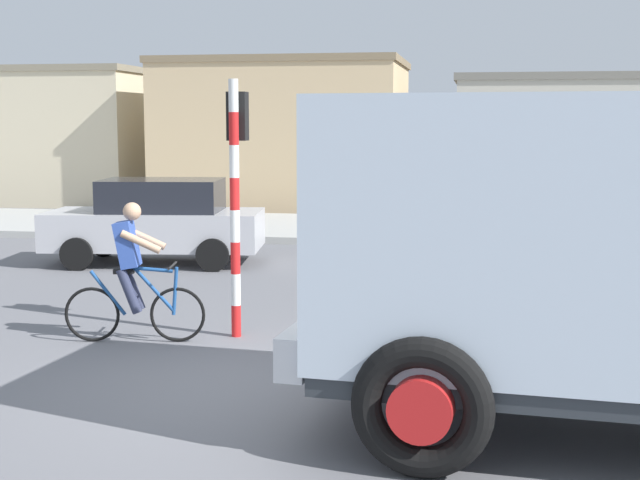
{
  "coord_description": "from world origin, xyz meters",
  "views": [
    {
      "loc": [
        2.4,
        -8.59,
        2.7
      ],
      "look_at": [
        0.43,
        2.5,
        1.2
      ],
      "focal_mm": 50.55,
      "sensor_mm": 36.0,
      "label": 1
    }
  ],
  "objects": [
    {
      "name": "ground_plane",
      "position": [
        0.0,
        0.0,
        0.0
      ],
      "size": [
        120.0,
        120.0,
        0.0
      ],
      "primitive_type": "plane",
      "color": "slate"
    },
    {
      "name": "sidewalk_far",
      "position": [
        0.0,
        12.97,
        0.08
      ],
      "size": [
        80.0,
        5.0,
        0.16
      ],
      "primitive_type": "cube",
      "color": "#ADADA8",
      "rests_on": "ground"
    },
    {
      "name": "cyclist",
      "position": [
        -1.74,
        1.64,
        0.86
      ],
      "size": [
        1.71,
        0.55,
        1.72
      ],
      "color": "black",
      "rests_on": "ground"
    },
    {
      "name": "building_mid_block",
      "position": [
        -3.56,
        18.8,
        2.27
      ],
      "size": [
        7.3,
        5.34,
        4.53
      ],
      "color": "#D1B284",
      "rests_on": "ground"
    },
    {
      "name": "truck_foreground",
      "position": [
        3.69,
        -0.86,
        1.67
      ],
      "size": [
        5.61,
        3.18,
        2.9
      ],
      "color": "silver",
      "rests_on": "ground"
    },
    {
      "name": "car_red_near",
      "position": [
        -3.6,
        7.51,
        0.82
      ],
      "size": [
        4.18,
        2.25,
        1.6
      ],
      "color": "#B7B7BC",
      "rests_on": "ground"
    },
    {
      "name": "building_corner_left",
      "position": [
        -12.07,
        20.15,
        2.2
      ],
      "size": [
        7.57,
        6.14,
        4.38
      ],
      "color": "beige",
      "rests_on": "ground"
    },
    {
      "name": "building_corner_right",
      "position": [
        6.25,
        19.27,
        1.99
      ],
      "size": [
        9.2,
        6.05,
        3.98
      ],
      "color": "#B2AD9E",
      "rests_on": "ground"
    },
    {
      "name": "traffic_light_pole",
      "position": [
        -0.58,
        2.21,
        2.07
      ],
      "size": [
        0.24,
        0.43,
        3.2
      ],
      "color": "red",
      "rests_on": "ground"
    }
  ]
}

